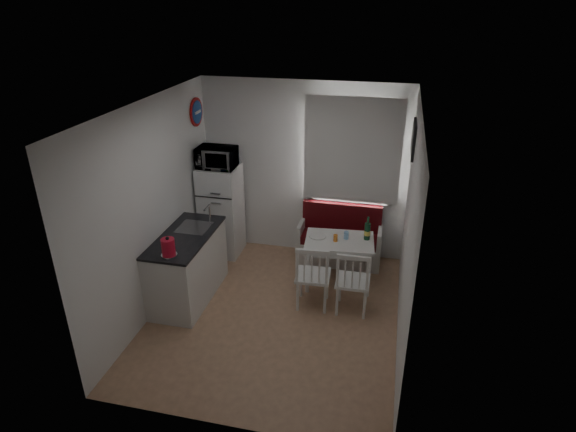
# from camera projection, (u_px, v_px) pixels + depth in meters

# --- Properties ---
(floor) EXTENTS (3.00, 3.50, 0.02)m
(floor) POSITION_uv_depth(u_px,v_px,m) (275.00, 315.00, 6.03)
(floor) COLOR #9C7153
(floor) RESTS_ON ground
(ceiling) EXTENTS (3.00, 3.50, 0.02)m
(ceiling) POSITION_uv_depth(u_px,v_px,m) (272.00, 107.00, 4.92)
(ceiling) COLOR white
(ceiling) RESTS_ON wall_back
(wall_back) EXTENTS (3.00, 0.02, 2.60)m
(wall_back) POSITION_uv_depth(u_px,v_px,m) (304.00, 171.00, 7.02)
(wall_back) COLOR white
(wall_back) RESTS_ON floor
(wall_front) EXTENTS (3.00, 0.02, 2.60)m
(wall_front) POSITION_uv_depth(u_px,v_px,m) (220.00, 312.00, 3.93)
(wall_front) COLOR white
(wall_front) RESTS_ON floor
(wall_left) EXTENTS (0.02, 3.50, 2.60)m
(wall_left) POSITION_uv_depth(u_px,v_px,m) (153.00, 209.00, 5.78)
(wall_left) COLOR white
(wall_left) RESTS_ON floor
(wall_right) EXTENTS (0.02, 3.50, 2.60)m
(wall_right) POSITION_uv_depth(u_px,v_px,m) (409.00, 235.00, 5.17)
(wall_right) COLOR white
(wall_right) RESTS_ON floor
(window) EXTENTS (1.22, 0.06, 1.47)m
(window) POSITION_uv_depth(u_px,v_px,m) (353.00, 153.00, 6.71)
(window) COLOR silver
(window) RESTS_ON wall_back
(curtain) EXTENTS (1.35, 0.02, 1.50)m
(curtain) POSITION_uv_depth(u_px,v_px,m) (352.00, 151.00, 6.63)
(curtain) COLOR white
(curtain) RESTS_ON wall_back
(kitchen_counter) EXTENTS (0.62, 1.32, 1.16)m
(kitchen_counter) POSITION_uv_depth(u_px,v_px,m) (188.00, 266.00, 6.22)
(kitchen_counter) COLOR silver
(kitchen_counter) RESTS_ON floor
(wall_sign) EXTENTS (0.03, 0.40, 0.40)m
(wall_sign) POSITION_uv_depth(u_px,v_px,m) (197.00, 112.00, 6.69)
(wall_sign) COLOR #184591
(wall_sign) RESTS_ON wall_left
(picture_frame) EXTENTS (0.04, 0.52, 0.42)m
(picture_frame) POSITION_uv_depth(u_px,v_px,m) (413.00, 139.00, 5.83)
(picture_frame) COLOR black
(picture_frame) RESTS_ON wall_right
(bench) EXTENTS (1.22, 0.47, 0.87)m
(bench) POSITION_uv_depth(u_px,v_px,m) (339.00, 244.00, 7.11)
(bench) COLOR silver
(bench) RESTS_ON floor
(dining_table) EXTENTS (0.96, 0.72, 0.68)m
(dining_table) POSITION_uv_depth(u_px,v_px,m) (339.00, 245.00, 6.42)
(dining_table) COLOR silver
(dining_table) RESTS_ON floor
(chair_left) EXTENTS (0.45, 0.43, 0.48)m
(chair_left) POSITION_uv_depth(u_px,v_px,m) (312.00, 271.00, 5.91)
(chair_left) COLOR silver
(chair_left) RESTS_ON floor
(chair_right) EXTENTS (0.42, 0.40, 0.47)m
(chair_right) POSITION_uv_depth(u_px,v_px,m) (353.00, 277.00, 5.81)
(chair_right) COLOR silver
(chair_right) RESTS_ON floor
(fridge) EXTENTS (0.56, 0.56, 1.39)m
(fridge) POSITION_uv_depth(u_px,v_px,m) (221.00, 210.00, 7.21)
(fridge) COLOR white
(fridge) RESTS_ON floor
(microwave) EXTENTS (0.54, 0.37, 0.30)m
(microwave) POSITION_uv_depth(u_px,v_px,m) (217.00, 157.00, 6.80)
(microwave) COLOR white
(microwave) RESTS_ON fridge
(kettle) EXTENTS (0.19, 0.19, 0.25)m
(kettle) POSITION_uv_depth(u_px,v_px,m) (168.00, 247.00, 5.49)
(kettle) COLOR red
(kettle) RESTS_ON kitchen_counter
(wine_bottle) EXTENTS (0.08, 0.08, 0.33)m
(wine_bottle) POSITION_uv_depth(u_px,v_px,m) (368.00, 228.00, 6.34)
(wine_bottle) COLOR #154226
(wine_bottle) RESTS_ON dining_table
(drinking_glass_orange) EXTENTS (0.06, 0.06, 0.09)m
(drinking_glass_orange) POSITION_uv_depth(u_px,v_px,m) (335.00, 238.00, 6.34)
(drinking_glass_orange) COLOR orange
(drinking_glass_orange) RESTS_ON dining_table
(drinking_glass_blue) EXTENTS (0.06, 0.06, 0.10)m
(drinking_glass_blue) POSITION_uv_depth(u_px,v_px,m) (346.00, 235.00, 6.40)
(drinking_glass_blue) COLOR #89BAE8
(drinking_glass_blue) RESTS_ON dining_table
(plate) EXTENTS (0.22, 0.22, 0.02)m
(plate) POSITION_uv_depth(u_px,v_px,m) (318.00, 236.00, 6.47)
(plate) COLOR white
(plate) RESTS_ON dining_table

